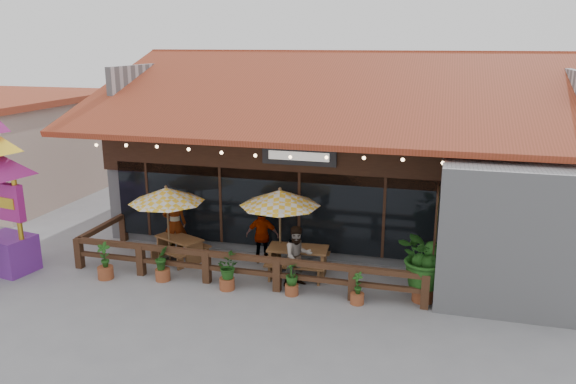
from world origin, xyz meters
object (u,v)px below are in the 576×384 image
(umbrella_right, at_px, (280,198))
(picnic_table_left, at_px, (180,245))
(tropical_plant, at_px, (426,257))
(picnic_table_right, at_px, (298,256))
(umbrella_left, at_px, (166,195))

(umbrella_right, relative_size, picnic_table_left, 1.51)
(tropical_plant, bearing_deg, picnic_table_right, 167.22)
(picnic_table_right, relative_size, tropical_plant, 0.86)
(umbrella_left, distance_m, picnic_table_left, 1.62)
(picnic_table_left, xyz_separation_m, picnic_table_right, (3.71, -0.14, 0.07))
(umbrella_left, distance_m, picnic_table_right, 4.22)
(picnic_table_right, bearing_deg, umbrella_right, 159.66)
(tropical_plant, bearing_deg, umbrella_right, 166.10)
(umbrella_left, bearing_deg, tropical_plant, -5.44)
(tropical_plant, bearing_deg, picnic_table_left, 172.66)
(tropical_plant, bearing_deg, umbrella_left, 174.56)
(umbrella_right, bearing_deg, umbrella_left, -174.87)
(picnic_table_left, relative_size, tropical_plant, 0.90)
(umbrella_right, xyz_separation_m, picnic_table_left, (-3.13, -0.08, -1.67))
(picnic_table_left, distance_m, picnic_table_right, 3.72)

